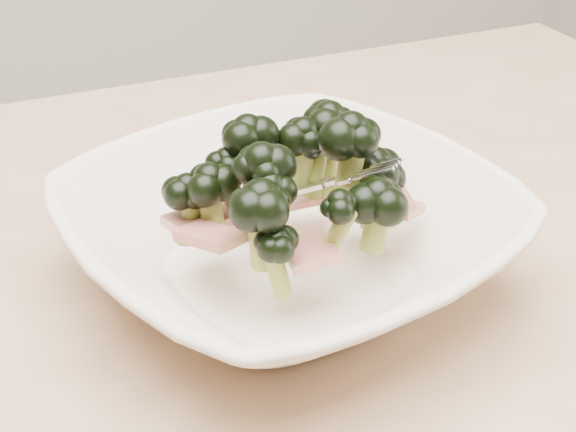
# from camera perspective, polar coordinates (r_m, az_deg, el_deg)

# --- Properties ---
(dining_table) EXTENTS (1.20, 0.80, 0.75)m
(dining_table) POSITION_cam_1_polar(r_m,az_deg,el_deg) (0.60, -6.66, -14.06)
(dining_table) COLOR tan
(dining_table) RESTS_ON ground
(broccoli_dish) EXTENTS (0.35, 0.35, 0.13)m
(broccoli_dish) POSITION_cam_1_polar(r_m,az_deg,el_deg) (0.54, 0.15, -0.76)
(broccoli_dish) COLOR #F5E5D0
(broccoli_dish) RESTS_ON dining_table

